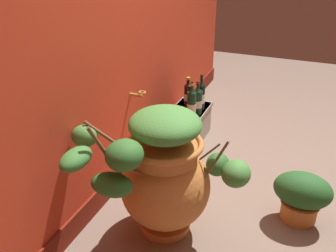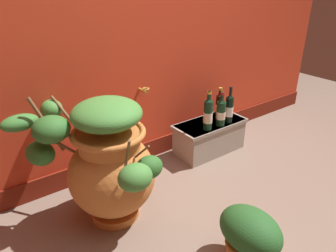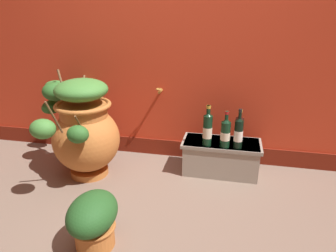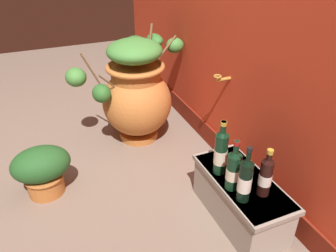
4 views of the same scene
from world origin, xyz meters
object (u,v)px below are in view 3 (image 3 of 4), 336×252
Objects in this scene: terracotta_urn at (83,128)px; potted_shrub at (93,219)px; wine_bottle_left at (239,132)px; wine_bottle_back at (226,132)px; wine_bottle_middle at (239,128)px; wine_bottle_right at (208,128)px.

potted_shrub is at bearing -61.18° from terracotta_urn.
wine_bottle_left is 0.10m from wine_bottle_back.
wine_bottle_back is at bearing -178.52° from wine_bottle_left.
wine_bottle_middle is at bearing 52.75° from potted_shrub.
terracotta_urn reaches higher than wine_bottle_middle.
terracotta_urn reaches higher than wine_bottle_right.
wine_bottle_left is 0.88× the size of potted_shrub.
wine_bottle_right reaches higher than potted_shrub.
wine_bottle_left reaches higher than wine_bottle_middle.
potted_shrub is at bearing -127.25° from wine_bottle_middle.
wine_bottle_back is (0.15, -0.01, -0.02)m from wine_bottle_right.
wine_bottle_right reaches higher than wine_bottle_left.
wine_bottle_middle is 1.39m from potted_shrub.
wine_bottle_middle is 0.77× the size of potted_shrub.
terracotta_urn reaches higher than wine_bottle_left.
wine_bottle_back reaches higher than potted_shrub.
wine_bottle_middle is at bearing 25.57° from wine_bottle_right.
wine_bottle_left reaches higher than potted_shrub.
wine_bottle_back is at bearing 8.15° from terracotta_urn.
terracotta_urn is 3.29× the size of wine_bottle_back.
wine_bottle_left is 1.08× the size of wine_bottle_back.
wine_bottle_left is at bearing 7.61° from terracotta_urn.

